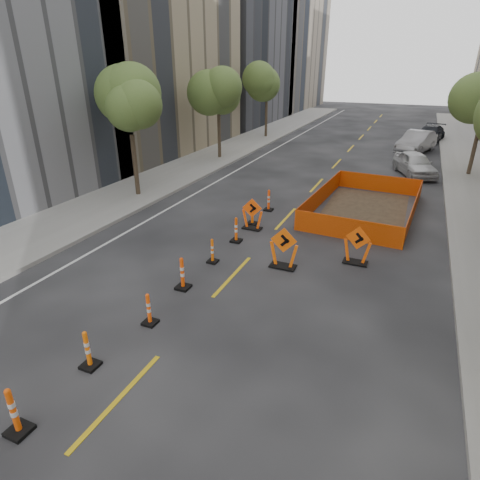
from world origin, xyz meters
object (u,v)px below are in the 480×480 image
at_px(channelizer_6, 236,230).
at_px(chevron_sign_center, 284,248).
at_px(chevron_sign_left, 252,214).
at_px(channelizer_7, 252,213).
at_px(parked_car_far, 430,134).
at_px(channelizer_3, 149,309).
at_px(channelizer_5, 212,251).
at_px(channelizer_4, 182,273).
at_px(channelizer_2, 87,349).
at_px(parked_car_near, 415,164).
at_px(channelizer_1, 13,411).
at_px(parked_car_mid, 417,142).
at_px(chevron_sign_right, 357,245).
at_px(channelizer_8, 269,200).

bearing_deg(channelizer_6, chevron_sign_center, -29.20).
xyz_separation_m(chevron_sign_left, chevron_sign_center, (2.36, -2.89, 0.07)).
distance_m(channelizer_7, parked_car_far, 26.37).
bearing_deg(channelizer_3, channelizer_5, 91.62).
distance_m(channelizer_4, chevron_sign_left, 5.59).
height_order(channelizer_2, chevron_sign_left, chevron_sign_left).
bearing_deg(parked_car_near, channelizer_1, -126.88).
height_order(channelizer_6, parked_car_near, parked_car_near).
distance_m(channelizer_5, parked_car_mid, 24.64).
relative_size(chevron_sign_center, parked_car_mid, 0.30).
height_order(channelizer_1, parked_car_near, parked_car_near).
bearing_deg(channelizer_1, parked_car_mid, 78.94).
xyz_separation_m(channelizer_4, parked_car_near, (6.28, 18.23, 0.18)).
height_order(channelizer_1, channelizer_7, channelizer_1).
bearing_deg(parked_car_far, chevron_sign_right, -83.13).
bearing_deg(channelizer_2, channelizer_8, 89.28).
relative_size(channelizer_6, chevron_sign_right, 0.73).
relative_size(channelizer_3, channelizer_8, 0.92).
bearing_deg(channelizer_7, channelizer_5, -88.95).
bearing_deg(chevron_sign_center, channelizer_6, 144.40).
distance_m(channelizer_7, parked_car_near, 13.70).
bearing_deg(channelizer_3, channelizer_8, 90.83).
bearing_deg(parked_car_mid, channelizer_8, -92.74).
bearing_deg(channelizer_5, channelizer_6, 88.95).
relative_size(channelizer_4, parked_car_far, 0.23).
height_order(channelizer_1, channelizer_3, channelizer_1).
distance_m(channelizer_8, parked_car_mid, 18.82).
relative_size(channelizer_7, chevron_sign_center, 0.71).
distance_m(channelizer_2, chevron_sign_right, 9.52).
bearing_deg(channelizer_1, channelizer_5, 88.99).
bearing_deg(chevron_sign_left, chevron_sign_right, -30.65).
bearing_deg(channelizer_5, parked_car_mid, 75.64).
xyz_separation_m(channelizer_7, parked_car_mid, (6.18, 19.81, 0.29)).
bearing_deg(chevron_sign_left, chevron_sign_center, -63.36).
distance_m(chevron_sign_center, chevron_sign_right, 2.69).
height_order(parked_car_near, parked_car_mid, parked_car_mid).
xyz_separation_m(channelizer_1, parked_car_near, (6.40, 24.32, 0.17)).
distance_m(channelizer_7, chevron_sign_center, 4.25).
distance_m(chevron_sign_right, parked_car_near, 14.25).
bearing_deg(parked_car_mid, channelizer_7, -91.02).
xyz_separation_m(channelizer_1, channelizer_3, (0.26, 4.06, -0.08)).
bearing_deg(chevron_sign_left, channelizer_7, 98.94).
bearing_deg(channelizer_3, channelizer_2, -98.41).
bearing_deg(parked_car_far, channelizer_3, -90.13).
distance_m(channelizer_1, chevron_sign_right, 11.28).
distance_m(channelizer_5, channelizer_6, 2.03).
distance_m(channelizer_6, parked_car_near, 15.48).
bearing_deg(channelizer_8, channelizer_7, -91.16).
distance_m(channelizer_3, channelizer_5, 4.06).
bearing_deg(chevron_sign_left, channelizer_2, -104.39).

